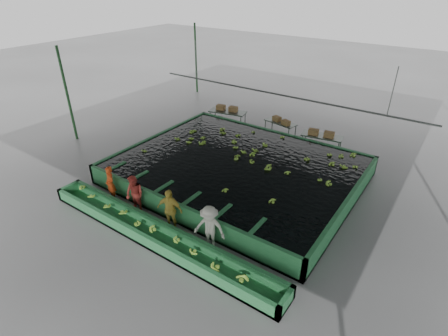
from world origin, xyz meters
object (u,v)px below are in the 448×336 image
Objects in this scene: worker_d at (209,228)px; box_stack_right at (321,136)px; sorting_trough at (156,235)px; worker_c at (170,210)px; box_stack_mid at (281,123)px; packing_table_left at (228,119)px; packing_table_mid at (280,129)px; box_stack_left at (227,110)px; worker_b at (135,195)px; packing_table_right at (321,144)px; flotation_tank at (237,170)px; worker_a at (110,184)px.

worker_d reaches higher than box_stack_right.
worker_d reaches higher than sorting_trough.
worker_c is at bearing 92.21° from sorting_trough.
sorting_trough is at bearing -87.14° from box_stack_mid.
sorting_trough is 10.56m from packing_table_left.
box_stack_left is (-3.28, -0.54, 0.57)m from packing_table_mid.
worker_b is 1.79m from worker_c.
packing_table_right is 5.96m from box_stack_left.
worker_d is at bearing 24.82° from sorting_trough.
box_stack_mid is at bearing 8.90° from packing_table_left.
flotation_tank is 4.32m from worker_c.
worker_b is at bearing 156.33° from sorting_trough.
packing_table_right is at bearing 78.15° from sorting_trough.
worker_b is 9.36m from box_stack_left.
worker_a is 1.16× the size of box_stack_left.
packing_table_left is 5.81m from box_stack_right.
worker_a is at bearing -120.41° from packing_table_right.
packing_table_left is (-3.77, 9.86, 0.24)m from sorting_trough.
packing_table_left is at bearing 104.38° from worker_d.
packing_table_mid is 0.44m from box_stack_mid.
packing_table_mid is 2.74m from packing_table_right.
packing_table_left reaches higher than box_stack_mid.
flotation_tank reaches higher than packing_table_mid.
sorting_trough is 6.43× the size of worker_b.
flotation_tank is 7.75× the size of box_stack_left.
worker_b is 1.33× the size of box_stack_mid.
sorting_trough is 7.75× the size of box_stack_left.
sorting_trough is at bearing -172.06° from worker_d.
packing_table_left reaches higher than flotation_tank.
sorting_trough is at bearing -101.71° from box_stack_right.
worker_a is 10.38m from box_stack_right.
packing_table_mid is at bearing 96.34° from flotation_tank.
worker_a reaches higher than packing_table_mid.
packing_table_right is at bearing 60.50° from worker_c.
worker_a is 0.97× the size of worker_b.
packing_table_right is (2.09, 9.03, -0.36)m from worker_c.
sorting_trough is 10.49m from packing_table_mid.
box_stack_left is 1.01× the size of box_stack_right.
flotation_tank is 5.47× the size of packing_table_mid.
worker_d reaches higher than flotation_tank.
box_stack_mid is at bearing 86.34° from worker_d.
worker_d reaches higher than packing_table_right.
box_stack_right is (5.79, -0.12, 0.43)m from packing_table_left.
worker_d reaches higher than box_stack_left.
worker_b is 0.72× the size of packing_table_left.
packing_table_right is at bearing 62.10° from box_stack_right.
worker_b is 3.55m from worker_d.
worker_a is 0.82× the size of packing_table_mid.
worker_c reaches higher than packing_table_right.
packing_table_left is (-0.54, 9.06, -0.26)m from worker_a.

